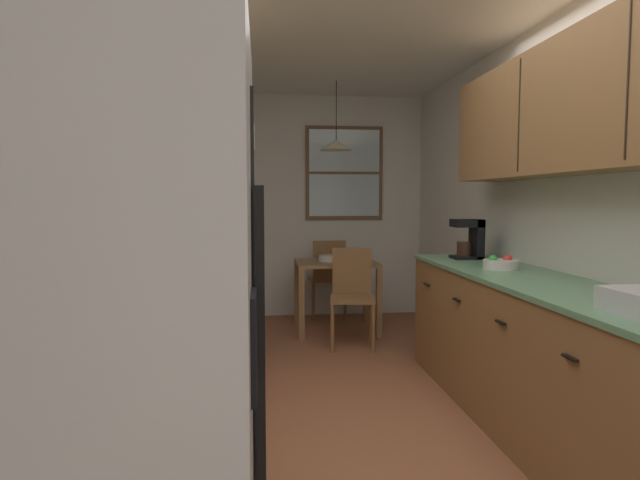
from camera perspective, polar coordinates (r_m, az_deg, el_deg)
name	(u,v)px	position (r m, az deg, el deg)	size (l,w,h in m)	color
ground_plane	(347,394)	(3.88, 2.86, -16.12)	(12.00, 12.00, 0.00)	#995B3D
wall_left	(143,212)	(3.67, -18.36, 2.83)	(0.10, 9.00, 2.55)	silver
wall_right	(535,211)	(4.08, 22.01, 2.87)	(0.10, 9.00, 2.55)	silver
wall_back	(311,207)	(6.27, -0.98, 3.59)	(4.40, 0.10, 2.55)	silver
ceiling_slab	(348,13)	(3.84, 3.02, 23.05)	(4.40, 9.00, 0.08)	white
refrigerator	(105,404)	(1.40, -22.00, -15.95)	(0.72, 0.74, 1.76)	silver
stove_range	(152,439)	(2.20, -17.49, -19.62)	(0.66, 0.64, 1.10)	black
microwave_over_range	(111,124)	(2.06, -21.41, 11.45)	(0.39, 0.61, 0.34)	white
counter_left	(193,349)	(3.39, -13.38, -11.30)	(0.64, 1.89, 0.90)	olive
upper_cabinets_left	(163,116)	(3.27, -16.42, 12.57)	(0.33, 1.97, 0.73)	olive
counter_right	(554,366)	(3.26, 23.69, -12.19)	(0.64, 3.25, 0.90)	olive
upper_cabinets_right	(594,101)	(3.20, 27.17, 13.04)	(0.33, 2.93, 0.73)	olive
dining_table	(336,274)	(5.52, 1.71, -3.61)	(0.82, 0.72, 0.72)	olive
dining_chair_near	(352,292)	(5.00, 3.44, -5.55)	(0.45, 0.45, 0.90)	olive
dining_chair_far	(328,275)	(6.09, 0.82, -3.75)	(0.42, 0.42, 0.90)	olive
pendant_light	(336,145)	(5.50, 1.74, 10.11)	(0.33, 0.33, 0.69)	black
back_window	(344,173)	(6.25, 2.60, 7.16)	(0.90, 0.05, 1.08)	brown
trash_bin	(249,318)	(4.80, -7.63, -8.24)	(0.29, 0.29, 0.63)	#3F3F42
storage_canister	(174,277)	(2.65, -15.28, -3.83)	(0.12, 0.12, 0.18)	red
dish_towel	(249,411)	(2.30, -7.56, -17.61)	(0.02, 0.16, 0.24)	silver
coffee_maker	(470,238)	(4.28, 15.77, 0.20)	(0.22, 0.18, 0.31)	black
fruit_bowl	(501,263)	(3.72, 18.75, -2.39)	(0.23, 0.23, 0.09)	silver
table_serving_bowl	(328,258)	(5.51, 0.90, -1.96)	(0.21, 0.21, 0.06)	silver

